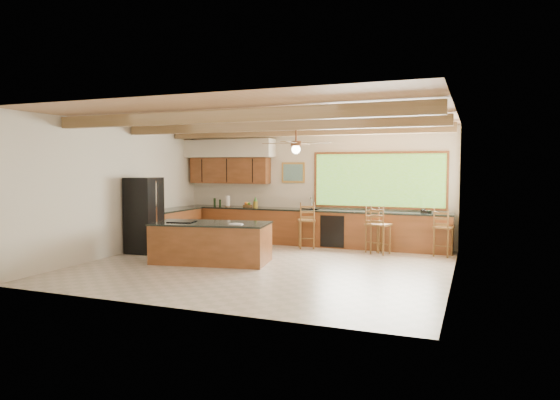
% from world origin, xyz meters
% --- Properties ---
extents(ground, '(7.20, 7.20, 0.00)m').
position_xyz_m(ground, '(0.00, 0.00, 0.00)').
color(ground, '#C0B09F').
rests_on(ground, ground).
extents(room_shell, '(7.27, 6.54, 3.02)m').
position_xyz_m(room_shell, '(-0.17, 0.65, 2.21)').
color(room_shell, beige).
rests_on(room_shell, ground).
extents(counter_run, '(7.12, 3.10, 1.22)m').
position_xyz_m(counter_run, '(-0.82, 2.52, 0.46)').
color(counter_run, brown).
rests_on(counter_run, ground).
extents(island, '(2.57, 1.53, 0.86)m').
position_xyz_m(island, '(-1.18, -0.07, 0.42)').
color(island, brown).
rests_on(island, ground).
extents(refrigerator, '(0.70, 0.69, 1.76)m').
position_xyz_m(refrigerator, '(-3.22, 0.40, 0.88)').
color(refrigerator, black).
rests_on(refrigerator, ground).
extents(bar_stool_a, '(0.55, 0.55, 1.15)m').
position_xyz_m(bar_stool_a, '(0.10, 2.33, 0.68)').
color(bar_stool_a, brown).
rests_on(bar_stool_a, ground).
extents(bar_stool_b, '(0.41, 0.41, 1.08)m').
position_xyz_m(bar_stool_b, '(1.75, 2.39, 0.64)').
color(bar_stool_b, brown).
rests_on(bar_stool_b, ground).
extents(bar_stool_c, '(0.51, 0.51, 1.13)m').
position_xyz_m(bar_stool_c, '(1.94, 2.16, 0.67)').
color(bar_stool_c, brown).
rests_on(bar_stool_c, ground).
extents(bar_stool_d, '(0.47, 0.47, 1.08)m').
position_xyz_m(bar_stool_d, '(3.30, 2.39, 0.64)').
color(bar_stool_d, brown).
rests_on(bar_stool_d, ground).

